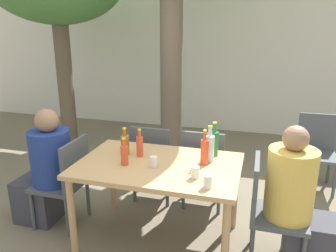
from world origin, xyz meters
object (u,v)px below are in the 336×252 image
patio_chair_0 (66,178)px  green_bottle_3 (214,143)px  patio_chair_1 (268,206)px  water_bottle_2 (210,148)px  soda_bottle_1 (204,151)px  soda_bottle_5 (124,154)px  drinking_glass_0 (195,172)px  person_seated_0 (45,172)px  patio_chair_2 (153,159)px  person_seated_1 (299,206)px  drinking_glass_2 (154,162)px  soda_bottle_0 (140,146)px  dining_table_front (158,172)px  patio_chair_3 (203,164)px  patio_chair_4 (317,147)px  amber_bottle_4 (125,144)px  drinking_glass_1 (208,182)px

patio_chair_0 → green_bottle_3: 1.45m
patio_chair_1 → water_bottle_2: bearing=71.2°
soda_bottle_1 → soda_bottle_5: bearing=-163.5°
drinking_glass_0 → soda_bottle_1: bearing=85.6°
person_seated_0 → soda_bottle_5: 0.95m
water_bottle_2 → drinking_glass_0: water_bottle_2 is taller
soda_bottle_5 → patio_chair_2: bearing=90.7°
soda_bottle_1 → drinking_glass_0: soda_bottle_1 is taller
person_seated_1 → drinking_glass_2: bearing=93.9°
soda_bottle_0 → dining_table_front: bearing=-28.5°
patio_chair_2 → patio_chair_3: size_ratio=1.00×
patio_chair_4 → green_bottle_3: size_ratio=2.80×
patio_chair_0 → soda_bottle_0: size_ratio=3.43×
patio_chair_0 → amber_bottle_4: size_ratio=3.46×
soda_bottle_5 → drinking_glass_0: size_ratio=2.55×
patio_chair_0 → patio_chair_3: bearing=119.6°
amber_bottle_4 → drinking_glass_2: amber_bottle_4 is taller
dining_table_front → soda_bottle_0: (-0.21, 0.12, 0.19)m
patio_chair_3 → soda_bottle_0: (-0.49, -0.57, 0.36)m
water_bottle_2 → drinking_glass_1: water_bottle_2 is taller
patio_chair_0 → patio_chair_4: bearing=123.0°
green_bottle_3 → drinking_glass_0: bearing=-97.9°
patio_chair_1 → amber_bottle_4: amber_bottle_4 is taller
drinking_glass_0 → amber_bottle_4: bearing=156.9°
person_seated_0 → drinking_glass_1: person_seated_0 is taller
patio_chair_0 → soda_bottle_1: bearing=93.9°
patio_chair_2 → person_seated_1: person_seated_1 is taller
green_bottle_3 → drinking_glass_1: (0.05, -0.64, -0.07)m
patio_chair_1 → person_seated_1: size_ratio=0.75×
soda_bottle_5 → soda_bottle_0: bearing=75.5°
dining_table_front → amber_bottle_4: (-0.36, 0.12, 0.18)m
patio_chair_1 → soda_bottle_0: size_ratio=3.43×
green_bottle_3 → water_bottle_2: bearing=-97.7°
patio_chair_4 → amber_bottle_4: 2.39m
patio_chair_2 → drinking_glass_2: patio_chair_2 is taller
patio_chair_4 → person_seated_0: size_ratio=0.76×
dining_table_front → amber_bottle_4: amber_bottle_4 is taller
patio_chair_1 → patio_chair_4: bearing=-20.0°
patio_chair_1 → soda_bottle_5: 1.25m
drinking_glass_1 → person_seated_0: bearing=168.7°
water_bottle_2 → patio_chair_2: bearing=143.5°
patio_chair_1 → drinking_glass_1: bearing=126.0°
patio_chair_3 → soda_bottle_5: bearing=55.2°
patio_chair_3 → green_bottle_3: (0.15, -0.37, 0.39)m
soda_bottle_1 → drinking_glass_2: size_ratio=3.29×
patio_chair_1 → person_seated_1: 0.23m
soda_bottle_1 → patio_chair_3: bearing=99.7°
dining_table_front → patio_chair_4: bearing=46.4°
soda_bottle_0 → drinking_glass_0: bearing=-27.9°
water_bottle_2 → green_bottle_3: (0.02, 0.14, -0.00)m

